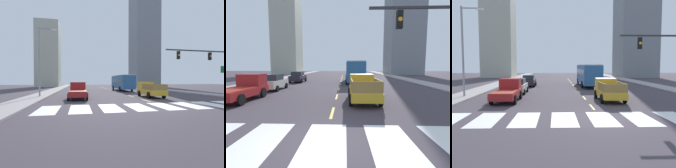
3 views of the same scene
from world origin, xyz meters
The scene contains 27 objects.
ground_plane centered at (0.00, 0.00, 0.00)m, with size 160.00×160.00×0.00m, color #403840.
sidewalk_right centered at (12.40, 18.00, 0.07)m, with size 2.88×110.00×0.15m, color gray.
sidewalk_left centered at (-12.40, 18.00, 0.07)m, with size 2.88×110.00×0.15m, color gray.
crosswalk_stripe_0 centered at (-9.30, 0.00, 0.00)m, with size 1.55×3.96×0.01m, color white.
crosswalk_stripe_1 centered at (-6.98, 0.00, 0.00)m, with size 1.55×3.96×0.01m, color white.
crosswalk_stripe_2 centered at (-4.65, 0.00, 0.00)m, with size 1.55×3.96×0.01m, color white.
crosswalk_stripe_3 centered at (-2.33, 0.00, 0.00)m, with size 1.55×3.96×0.01m, color white.
crosswalk_stripe_4 centered at (0.00, 0.00, 0.00)m, with size 1.55×3.96×0.01m, color white.
crosswalk_stripe_5 centered at (2.33, 0.00, 0.00)m, with size 1.55×3.96×0.01m, color white.
crosswalk_stripe_6 centered at (4.65, 0.00, 0.00)m, with size 1.55×3.96×0.01m, color white.
lane_dash_0 centered at (0.00, 4.00, 0.00)m, with size 0.16×2.40×0.01m, color #E4C854.
lane_dash_1 centered at (0.00, 9.00, 0.00)m, with size 0.16×2.40×0.01m, color #E4C854.
lane_dash_2 centered at (0.00, 14.00, 0.00)m, with size 0.16×2.40×0.01m, color #E4C854.
lane_dash_3 centered at (0.00, 19.00, 0.00)m, with size 0.16×2.40×0.01m, color #E4C854.
lane_dash_4 centered at (0.00, 24.00, 0.00)m, with size 0.16×2.40×0.01m, color #E4C854.
lane_dash_5 centered at (0.00, 29.00, 0.00)m, with size 0.16×2.40×0.01m, color #E4C854.
lane_dash_6 centered at (0.00, 34.00, 0.00)m, with size 0.16×2.40×0.01m, color #E4C854.
lane_dash_7 centered at (0.00, 39.00, 0.00)m, with size 0.16×2.40×0.01m, color #E4C854.
pickup_stakebed centered at (2.07, 7.60, 0.94)m, with size 2.18×5.20×1.96m.
pickup_dark centered at (-7.18, 7.45, 0.92)m, with size 2.18×5.20×1.96m.
city_bus centered at (2.15, 21.75, 1.95)m, with size 2.72×10.80×3.32m.
sedan_near_left centered at (-6.87, 21.66, 0.86)m, with size 2.02×4.40×1.72m.
sedan_far centered at (-7.17, 12.95, 0.86)m, with size 2.02×4.40×1.72m.
traffic_signal_gantry centered at (8.39, 3.06, 4.23)m, with size 9.80×0.27×6.00m.
streetlight_left centered at (-11.85, 9.73, 4.97)m, with size 2.20×0.28×9.00m.
tower_tall_centre centered at (18.21, 48.42, 26.24)m, with size 9.30×10.82×52.48m, color gray.
block_mid_left centered at (-17.76, 49.21, 11.43)m, with size 7.77×8.35×22.86m, color #ADB19D.
Camera 1 is at (-7.06, -12.47, 2.12)m, focal length 26.05 mm.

